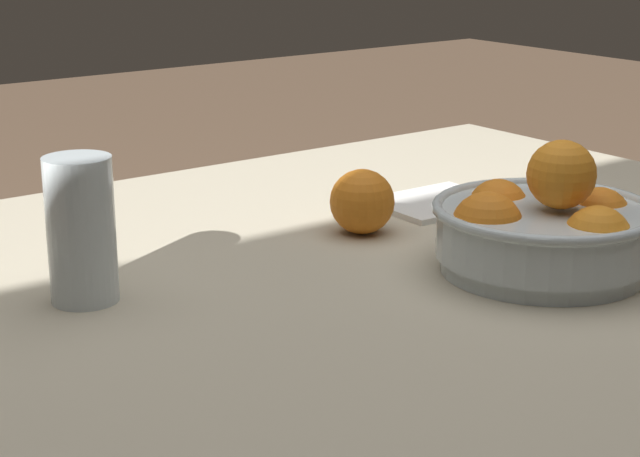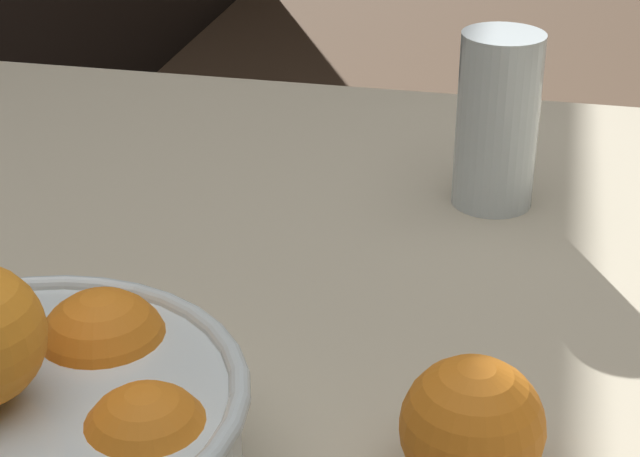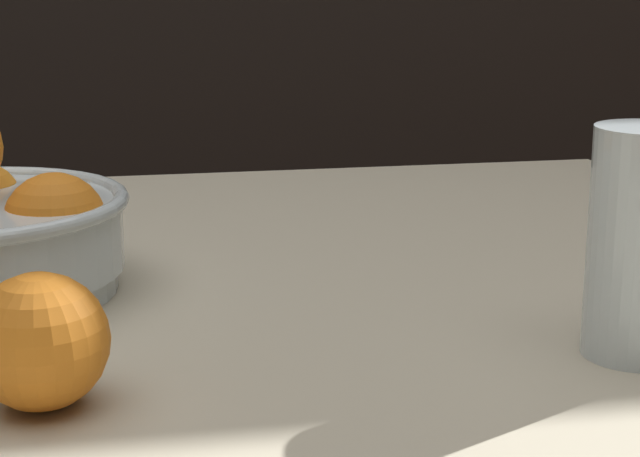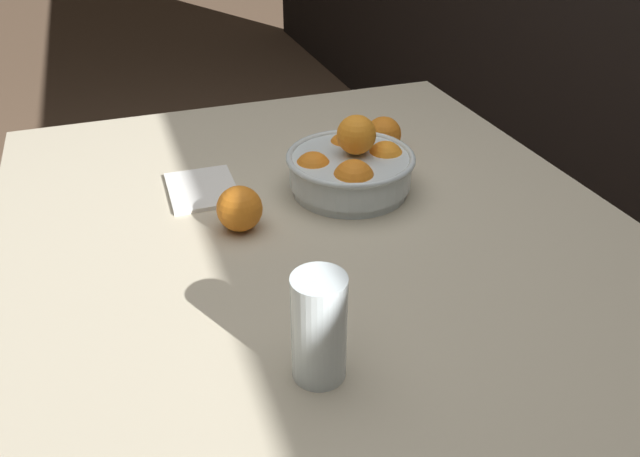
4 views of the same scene
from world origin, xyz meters
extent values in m
cube|color=#B7AD93|center=(0.00, 0.00, 0.71)|extent=(1.27, 1.12, 0.03)
cylinder|color=#936B47|center=(-0.57, -0.50, 0.35)|extent=(0.05, 0.05, 0.70)
cylinder|color=#936B47|center=(-0.57, 0.50, 0.35)|extent=(0.05, 0.05, 0.70)
cylinder|color=silver|center=(-0.09, 0.11, 0.74)|extent=(0.23, 0.23, 0.02)
cylinder|color=silver|center=(-0.09, 0.11, 0.77)|extent=(0.24, 0.24, 0.05)
torus|color=silver|center=(-0.09, 0.11, 0.80)|extent=(0.25, 0.25, 0.01)
sphere|color=orange|center=(-0.03, 0.09, 0.79)|extent=(0.08, 0.08, 0.08)
sphere|color=orange|center=(-0.09, 0.18, 0.78)|extent=(0.07, 0.07, 0.07)
sphere|color=orange|center=(-0.17, 0.12, 0.78)|extent=(0.07, 0.07, 0.07)
sphere|color=orange|center=(-0.10, 0.03, 0.78)|extent=(0.07, 0.07, 0.07)
sphere|color=orange|center=(-0.10, 0.12, 0.84)|extent=(0.08, 0.08, 0.08)
cylinder|color=#F4A314|center=(0.36, -0.12, 0.78)|extent=(0.06, 0.06, 0.11)
cylinder|color=silver|center=(0.36, -0.12, 0.80)|extent=(0.07, 0.07, 0.15)
sphere|color=orange|center=(-0.24, 0.24, 0.77)|extent=(0.08, 0.08, 0.08)
sphere|color=orange|center=(-0.03, -0.13, 0.77)|extent=(0.08, 0.08, 0.08)
cube|color=white|center=(-0.19, -0.17, 0.73)|extent=(0.17, 0.13, 0.01)
camera|label=1|loc=(0.79, 0.87, 1.12)|focal=60.00mm
camera|label=2|loc=(-0.51, -0.15, 1.13)|focal=60.00mm
camera|label=3|loc=(0.02, -0.74, 0.98)|focal=60.00mm
camera|label=4|loc=(0.92, -0.31, 1.32)|focal=35.00mm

